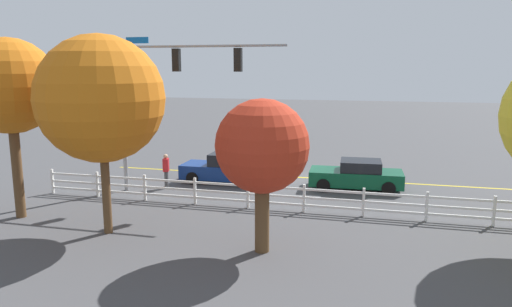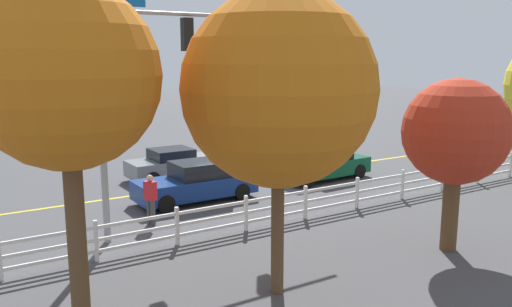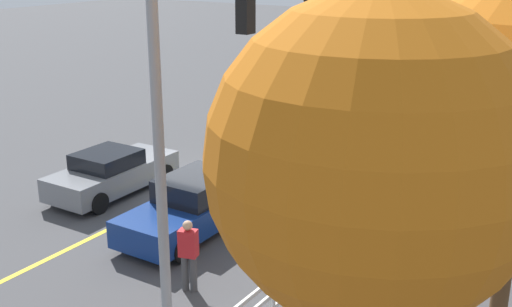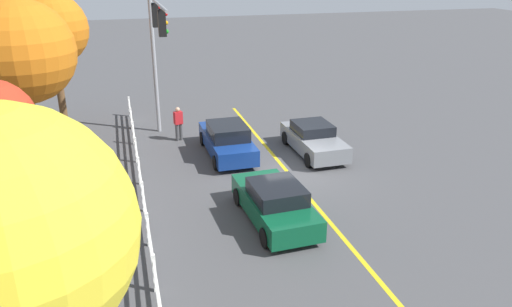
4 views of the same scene
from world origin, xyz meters
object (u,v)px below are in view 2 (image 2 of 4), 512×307
Objects in this scene: car_2 at (323,164)px; tree_1 at (279,90)px; car_1 at (175,164)px; tree_2 at (456,133)px; pedestrian at (150,198)px; car_0 at (197,182)px; tree_3 at (66,77)px.

car_2 is 0.64× the size of tree_1.
tree_2 reaches higher than car_1.
tree_2 is (-5.73, 0.34, -1.37)m from tree_1.
car_0 is at bearing 19.86° from pedestrian.
tree_1 reaches higher than tree_2.
car_0 is 1.07× the size of car_1.
car_1 is 6.65m from pedestrian.
tree_3 reaches higher than car_1.
tree_2 is 10.24m from tree_3.
tree_1 is 1.00× the size of tree_3.
tree_2 is at bearing 113.73° from car_0.
car_1 is at bearing -102.10° from car_0.
pedestrian is 0.34× the size of tree_2.
tree_2 is (-3.82, 8.54, 2.66)m from car_0.
car_2 is at bearing -178.37° from car_0.
tree_3 reaches higher than pedestrian.
tree_2 is at bearing -62.33° from pedestrian.
car_0 reaches higher than car_2.
tree_3 is at bearing 49.71° from car_0.
car_2 is (-6.41, -0.23, -0.04)m from car_0.
pedestrian is (3.37, 5.73, 0.26)m from car_1.
tree_3 is (4.31, -0.76, 0.33)m from tree_1.
pedestrian is 7.43m from tree_1.
tree_1 is 5.90m from tree_2.
car_0 is at bearing -129.89° from tree_3.
tree_2 is (2.58, 8.76, 2.70)m from car_2.
pedestrian is at bearing -121.24° from car_1.
tree_2 is at bearing 176.61° from tree_1.
tree_1 reaches higher than car_2.
tree_2 is (-6.39, 6.67, 2.46)m from pedestrian.
pedestrian is at bearing 35.56° from car_0.
tree_3 is at bearing -139.30° from pedestrian.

